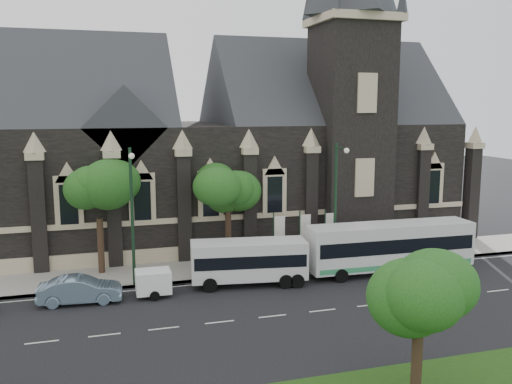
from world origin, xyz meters
name	(u,v)px	position (x,y,z in m)	size (l,w,h in m)	color
ground	(220,322)	(0.00, 0.00, 0.00)	(160.00, 160.00, 0.00)	black
sidewalk	(190,270)	(0.00, 9.50, 0.07)	(80.00, 5.00, 0.15)	#9B958D
museum	(229,145)	(5.12, 18.78, 8.17)	(40.00, 17.70, 29.90)	black
tree_park_east	(422,283)	(6.18, -9.32, 4.62)	(3.40, 3.40, 6.28)	black
tree_walk_right	(230,186)	(3.21, 10.71, 5.82)	(4.08, 4.08, 7.80)	black
tree_walk_left	(101,192)	(-5.80, 10.70, 5.73)	(3.91, 3.91, 7.64)	black
street_lamp_near	(337,199)	(10.00, 7.09, 5.11)	(0.36, 1.88, 9.00)	#152F1D
street_lamp_mid	(132,209)	(-4.00, 7.09, 5.11)	(0.36, 1.88, 9.00)	#152F1D
banner_flag_left	(277,234)	(6.29, 9.00, 2.38)	(0.90, 0.10, 4.00)	#152F1D
banner_flag_center	(303,232)	(8.29, 9.00, 2.38)	(0.90, 0.10, 4.00)	#152F1D
banner_flag_right	(328,231)	(10.29, 9.00, 2.38)	(0.90, 0.10, 4.00)	#152F1D
tour_coach	(390,246)	(13.39, 5.43, 1.89)	(11.93, 3.02, 3.46)	silver
shuttle_bus	(249,259)	(3.23, 5.66, 1.66)	(7.71, 3.48, 2.88)	silver
box_trailer	(153,282)	(-3.01, 5.10, 0.92)	(3.05, 1.79, 1.63)	white
sedan	(80,290)	(-7.29, 5.19, 0.79)	(1.68, 4.82, 1.59)	#708AA1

